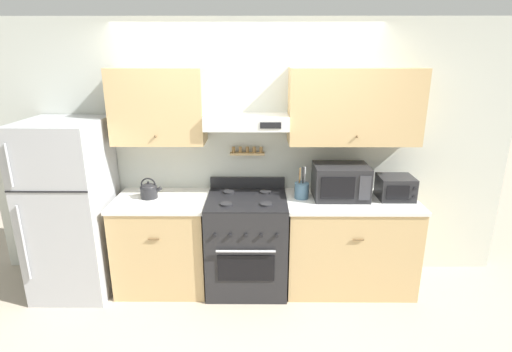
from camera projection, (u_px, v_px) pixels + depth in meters
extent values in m
plane|color=#B2A38E|center=(246.00, 303.00, 3.71)|extent=(16.00, 16.00, 0.00)
cube|color=silver|center=(247.00, 152.00, 4.02)|extent=(5.20, 0.08, 2.55)
cube|color=tan|center=(158.00, 106.00, 3.68)|extent=(0.85, 0.33, 0.69)
sphere|color=brown|center=(155.00, 136.00, 3.58)|extent=(0.02, 0.02, 0.02)
cube|color=tan|center=(355.00, 106.00, 3.67)|extent=(1.21, 0.33, 0.69)
sphere|color=brown|center=(357.00, 137.00, 3.57)|extent=(0.02, 0.02, 0.02)
cube|color=silver|center=(247.00, 122.00, 3.70)|extent=(0.78, 0.37, 0.13)
cube|color=black|center=(271.00, 125.00, 3.52)|extent=(0.19, 0.01, 0.06)
cube|color=tan|center=(247.00, 154.00, 3.94)|extent=(0.34, 0.07, 0.02)
cylinder|color=olive|center=(233.00, 150.00, 3.93)|extent=(0.03, 0.03, 0.06)
cylinder|color=olive|center=(240.00, 150.00, 3.93)|extent=(0.03, 0.03, 0.06)
cylinder|color=olive|center=(247.00, 150.00, 3.93)|extent=(0.03, 0.03, 0.06)
cylinder|color=olive|center=(254.00, 150.00, 3.93)|extent=(0.03, 0.03, 0.06)
cylinder|color=olive|center=(261.00, 150.00, 3.93)|extent=(0.03, 0.03, 0.06)
cube|color=tan|center=(164.00, 244.00, 3.92)|extent=(0.85, 0.66, 0.87)
cube|color=white|center=(161.00, 200.00, 3.78)|extent=(0.88, 0.68, 0.03)
cylinder|color=brown|center=(154.00, 239.00, 3.53)|extent=(0.10, 0.01, 0.01)
cube|color=tan|center=(348.00, 244.00, 3.91)|extent=(1.21, 0.66, 0.87)
cube|color=white|center=(352.00, 201.00, 3.77)|extent=(1.23, 0.68, 0.03)
cylinder|color=brown|center=(358.00, 240.00, 3.52)|extent=(0.10, 0.01, 0.01)
cube|color=#232326|center=(247.00, 243.00, 3.89)|extent=(0.75, 0.68, 0.91)
cube|color=black|center=(246.00, 268.00, 3.58)|extent=(0.51, 0.01, 0.25)
cylinder|color=#ADAFB5|center=(246.00, 251.00, 3.50)|extent=(0.53, 0.02, 0.02)
cube|color=black|center=(247.00, 199.00, 3.75)|extent=(0.75, 0.68, 0.01)
cylinder|color=#232326|center=(226.00, 204.00, 3.59)|extent=(0.11, 0.11, 0.02)
cylinder|color=#232326|center=(266.00, 204.00, 3.59)|extent=(0.11, 0.11, 0.02)
cylinder|color=#232326|center=(229.00, 192.00, 3.90)|extent=(0.11, 0.11, 0.02)
cylinder|color=#232326|center=(266.00, 192.00, 3.90)|extent=(0.11, 0.11, 0.02)
cylinder|color=black|center=(215.00, 235.00, 3.48)|extent=(0.03, 0.02, 0.03)
cylinder|color=black|center=(230.00, 236.00, 3.48)|extent=(0.03, 0.02, 0.03)
cylinder|color=black|center=(246.00, 236.00, 3.48)|extent=(0.03, 0.02, 0.03)
cylinder|color=black|center=(261.00, 236.00, 3.47)|extent=(0.03, 0.02, 0.03)
cylinder|color=black|center=(277.00, 236.00, 3.47)|extent=(0.03, 0.02, 0.03)
cube|color=#232326|center=(247.00, 182.00, 4.04)|extent=(0.75, 0.04, 0.11)
cube|color=#ADAFB5|center=(71.00, 208.00, 3.76)|extent=(0.69, 0.74, 1.66)
cube|color=black|center=(46.00, 192.00, 3.31)|extent=(0.69, 0.01, 0.01)
cylinder|color=#ADAFB5|center=(9.00, 165.00, 3.23)|extent=(0.02, 0.02, 0.37)
cylinder|color=#ADAFB5|center=(24.00, 243.00, 3.44)|extent=(0.02, 0.02, 0.70)
cylinder|color=#232326|center=(149.00, 192.00, 3.79)|extent=(0.16, 0.16, 0.11)
ellipsoid|color=#232326|center=(148.00, 187.00, 3.78)|extent=(0.15, 0.15, 0.06)
sphere|color=black|center=(148.00, 183.00, 3.77)|extent=(0.02, 0.02, 0.02)
cylinder|color=#232326|center=(157.00, 191.00, 3.79)|extent=(0.10, 0.04, 0.08)
torus|color=black|center=(148.00, 185.00, 3.77)|extent=(0.14, 0.01, 0.14)
cube|color=#232326|center=(341.00, 182.00, 3.77)|extent=(0.51, 0.37, 0.32)
cube|color=black|center=(338.00, 188.00, 3.59)|extent=(0.30, 0.01, 0.20)
cube|color=#38383D|center=(365.00, 188.00, 3.59)|extent=(0.10, 0.01, 0.23)
cylinder|color=slate|center=(302.00, 191.00, 3.78)|extent=(0.13, 0.13, 0.15)
cylinder|color=olive|center=(300.00, 176.00, 3.73)|extent=(0.01, 0.05, 0.16)
cylinder|color=#28282B|center=(303.00, 175.00, 3.74)|extent=(0.01, 0.04, 0.16)
cylinder|color=#B2B2B7|center=(305.00, 175.00, 3.74)|extent=(0.01, 0.03, 0.16)
cube|color=#232326|center=(395.00, 187.00, 3.76)|extent=(0.32, 0.28, 0.22)
cube|color=black|center=(398.00, 193.00, 3.62)|extent=(0.21, 0.01, 0.13)
cylinder|color=black|center=(415.00, 189.00, 3.61)|extent=(0.03, 0.01, 0.03)
cylinder|color=black|center=(414.00, 197.00, 3.63)|extent=(0.03, 0.01, 0.03)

